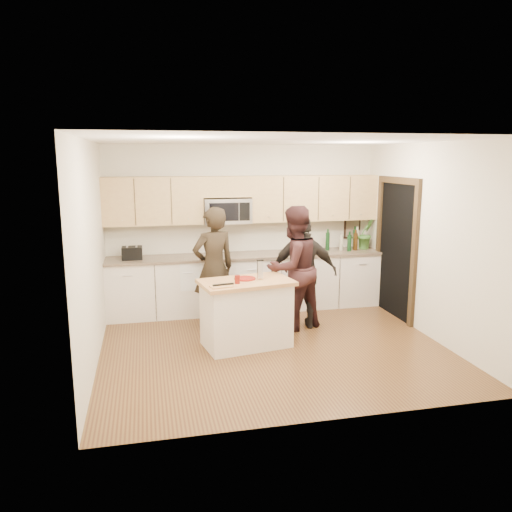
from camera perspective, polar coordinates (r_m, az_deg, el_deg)
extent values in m
plane|color=brown|center=(6.83, 1.90, -10.22)|extent=(4.50, 4.50, 0.00)
cube|color=beige|center=(8.39, -1.44, 3.35)|extent=(4.50, 0.02, 2.70)
cube|color=beige|center=(4.59, 8.24, -3.29)|extent=(4.50, 0.02, 2.70)
cube|color=beige|center=(6.29, -18.27, 0.18)|extent=(0.02, 4.00, 2.70)
cube|color=beige|center=(7.35, 19.24, 1.62)|extent=(0.02, 4.00, 2.70)
cube|color=white|center=(6.36, 2.06, 13.06)|extent=(4.50, 4.00, 0.02)
cube|color=silver|center=(8.26, -1.00, -3.13)|extent=(4.50, 0.62, 0.90)
cube|color=#7B6952|center=(8.15, -0.99, 0.06)|extent=(4.50, 0.66, 0.04)
cube|color=tan|center=(8.02, -11.69, 6.18)|extent=(1.55, 0.33, 0.75)
cube|color=tan|center=(8.48, 6.56, 6.60)|extent=(2.17, 0.33, 0.75)
cube|color=tan|center=(8.11, -3.41, 7.93)|extent=(0.78, 0.33, 0.33)
cube|color=silver|center=(8.10, -3.34, 5.20)|extent=(0.76, 0.40, 0.40)
cube|color=black|center=(7.89, -3.68, 5.03)|extent=(0.47, 0.01, 0.29)
cube|color=black|center=(7.95, -1.31, 5.10)|extent=(0.17, 0.01, 0.29)
cube|color=black|center=(8.16, 15.74, 0.58)|extent=(0.02, 1.05, 2.10)
cube|color=#2F2212|center=(7.66, 17.64, -0.20)|extent=(0.06, 0.10, 2.10)
cube|color=#2F2212|center=(8.65, 13.85, 1.26)|extent=(0.06, 0.10, 2.10)
cube|color=#2F2212|center=(8.03, 16.04, 8.32)|extent=(0.06, 1.25, 0.10)
cube|color=black|center=(8.96, 10.93, 3.20)|extent=(0.30, 0.03, 0.38)
cube|color=tan|center=(8.95, 10.97, 3.19)|extent=(0.24, 0.00, 0.32)
cube|color=white|center=(7.77, -7.42, -2.25)|extent=(0.34, 0.01, 0.48)
cube|color=white|center=(8.00, -7.66, -0.13)|extent=(0.34, 0.60, 0.01)
cube|color=silver|center=(6.70, -1.12, -6.76)|extent=(1.20, 0.82, 0.85)
cube|color=#AD8348|center=(6.58, -1.14, -3.03)|extent=(1.30, 0.90, 0.05)
cylinder|color=maroon|center=(6.65, -1.28, -2.59)|extent=(0.29, 0.29, 0.02)
cube|color=silver|center=(6.60, 0.48, -1.56)|extent=(0.07, 0.05, 0.24)
cube|color=black|center=(6.58, 0.48, -0.48)|extent=(0.09, 0.06, 0.02)
cylinder|color=maroon|center=(6.41, -2.15, -2.69)|extent=(0.07, 0.07, 0.11)
cube|color=#AD8348|center=(6.26, -3.98, -3.50)|extent=(0.30, 0.20, 0.02)
cube|color=black|center=(6.28, -3.77, -3.28)|extent=(0.28, 0.08, 0.02)
cube|color=silver|center=(6.34, -4.13, -3.21)|extent=(0.18, 0.05, 0.01)
cube|color=black|center=(7.96, -13.98, 0.33)|extent=(0.31, 0.23, 0.20)
cube|color=silver|center=(7.95, -14.51, 1.03)|extent=(0.03, 0.17, 0.00)
cube|color=silver|center=(7.94, -13.50, 1.07)|extent=(0.03, 0.17, 0.00)
cylinder|color=black|center=(8.56, 8.19, 1.86)|extent=(0.07, 0.07, 0.36)
cylinder|color=tan|center=(8.62, 9.72, 1.63)|extent=(0.07, 0.07, 0.29)
cylinder|color=black|center=(8.78, 11.22, 2.08)|extent=(0.07, 0.07, 0.39)
cylinder|color=#351F09|center=(8.65, 11.31, 1.82)|extent=(0.07, 0.07, 0.35)
cylinder|color=tan|center=(8.78, 11.48, 2.05)|extent=(0.09, 0.09, 0.39)
cylinder|color=black|center=(8.54, 10.63, 1.66)|extent=(0.07, 0.07, 0.34)
imported|color=#437A30|center=(8.79, 12.43, 2.52)|extent=(0.34, 0.30, 0.54)
imported|color=black|center=(7.33, -4.86, -1.39)|extent=(0.75, 0.60, 1.80)
imported|color=black|center=(7.29, 4.31, -1.39)|extent=(1.07, 0.96, 1.82)
imported|color=black|center=(7.35, 5.46, -1.91)|extent=(1.04, 0.62, 1.67)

